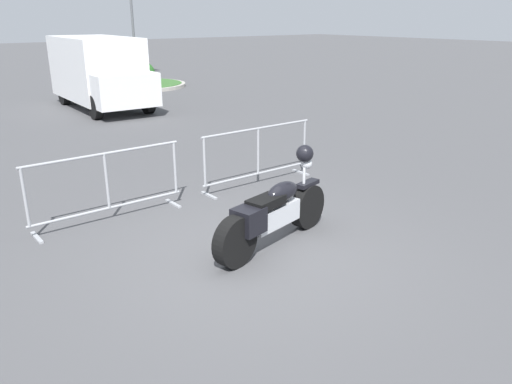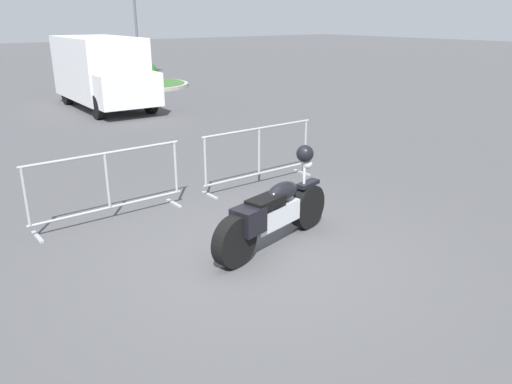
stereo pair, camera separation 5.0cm
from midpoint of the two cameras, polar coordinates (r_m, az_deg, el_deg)
name	(u,v)px [view 1 (the left image)]	position (r m, az deg, el deg)	size (l,w,h in m)	color
ground_plane	(258,256)	(6.56, 0.00, -7.28)	(120.00, 120.00, 0.00)	#4C4C4F
motorcycle	(274,212)	(6.68, 1.88, -2.26)	(2.22, 0.68, 1.27)	black
crowd_barrier_near	(107,186)	(7.79, -16.82, 0.70)	(2.41, 0.46, 1.07)	#9EA0A5
crowd_barrier_far	(258,155)	(9.13, 0.08, 4.26)	(2.41, 0.46, 1.07)	#9EA0A5
delivery_van	(99,71)	(17.83, -17.57, 13.09)	(2.14, 5.07, 2.31)	white
planter_island	(139,79)	(23.02, -13.31, 12.50)	(4.03, 4.03, 1.08)	#ADA89E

